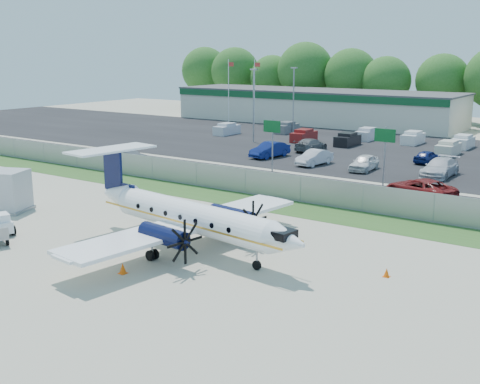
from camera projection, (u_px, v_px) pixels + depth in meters
The scene contains 26 objects.
ground at pixel (180, 251), 34.09m from camera, with size 170.00×170.00×0.00m, color #B3AE98.
grass_verge at pixel (287, 207), 43.72m from camera, with size 170.00×4.00×0.02m, color #2D561E.
access_road at pixel (330, 190), 49.33m from camera, with size 170.00×8.00×0.02m, color black.
parking_lot at pixel (415, 155), 66.18m from camera, with size 170.00×32.00×0.02m, color black.
perimeter_fence at pixel (300, 189), 45.10m from camera, with size 120.00×0.06×1.99m.
building_west at pixel (315, 106), 96.48m from camera, with size 46.40×12.40×5.24m.
sign_left at pixel (272, 134), 56.07m from camera, with size 1.80×0.26×5.00m.
sign_mid at pixel (385, 144), 49.99m from camera, with size 1.80×0.26×5.00m.
flagpole_west at pixel (229, 87), 96.79m from camera, with size 1.06×0.12×10.00m.
flagpole_east at pixel (255, 88), 94.03m from camera, with size 1.06×0.12×10.00m.
light_pole_nw at pixel (254, 100), 74.45m from camera, with size 0.90×0.35×9.09m.
light_pole_sw at pixel (294, 96), 82.47m from camera, with size 0.90×0.35×9.09m.
aircraft at pixel (189, 216), 34.04m from camera, with size 16.57×16.29×5.08m.
service_container at pixel (8, 192), 42.51m from camera, with size 3.41×3.41×2.91m.
cone_nose at pixel (387, 273), 30.13m from camera, with size 0.33×0.33×0.46m.
cone_port_wing at pixel (123, 269), 30.57m from camera, with size 0.39×0.39×0.56m.
cone_starboard_wing at pixel (193, 217), 40.18m from camera, with size 0.37×0.37×0.52m.
road_car_west at pixel (128, 164), 60.85m from camera, with size 1.58×4.53×1.49m, color #595B5E.
road_car_mid at pixel (420, 198), 46.46m from camera, with size 2.61×5.66×1.57m, color maroon.
parked_car_a at pixel (270, 157), 64.69m from camera, with size 1.74×5.00×1.65m, color navy.
parked_car_b at pixel (314, 165), 60.34m from camera, with size 1.60×4.58×1.51m, color silver.
parked_car_c at pixel (364, 171), 57.45m from camera, with size 1.80×4.46×1.52m, color silver.
parked_car_d at pixel (439, 177), 54.56m from camera, with size 2.32×5.70×1.65m, color silver.
parked_car_f at pixel (311, 151), 68.83m from camera, with size 2.04×5.01×1.45m, color #595B5E.
parked_car_g at pixel (427, 163), 61.29m from camera, with size 1.57×3.89×1.33m, color navy.
far_parking_rows at pixel (429, 149), 70.19m from camera, with size 56.00×10.00×1.60m, color gray, non-canonical shape.
Camera 1 is at (21.22, -24.79, 10.97)m, focal length 45.00 mm.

